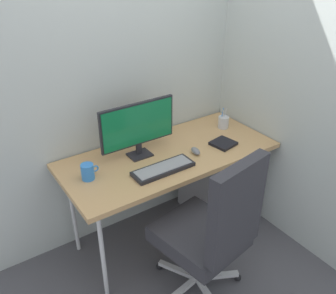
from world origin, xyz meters
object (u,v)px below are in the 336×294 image
object	(u,v)px
notebook	(223,143)
mouse	(196,151)
monitor	(138,126)
coffee_mug	(88,172)
office_chair	(212,230)
keyboard	(163,169)
pen_holder	(223,122)
filing_cabinet	(219,179)

from	to	relation	value
notebook	mouse	bearing A→B (deg)	166.76
monitor	coffee_mug	distance (m)	0.46
office_chair	notebook	bearing A→B (deg)	44.01
monitor	mouse	xyz separation A→B (m)	(0.34, -0.21, -0.21)
keyboard	coffee_mug	bearing A→B (deg)	157.25
mouse	pen_holder	bearing A→B (deg)	36.62
pen_holder	notebook	bearing A→B (deg)	-131.35
monitor	mouse	bearing A→B (deg)	-31.04
monitor	coffee_mug	world-z (taller)	monitor
keyboard	notebook	size ratio (longest dim) A/B	2.63
mouse	pen_holder	world-z (taller)	pen_holder
monitor	coffee_mug	size ratio (longest dim) A/B	4.74
filing_cabinet	keyboard	distance (m)	0.83
filing_cabinet	notebook	size ratio (longest dim) A/B	4.10
office_chair	filing_cabinet	distance (m)	0.93
filing_cabinet	mouse	bearing A→B (deg)	-161.15
office_chair	filing_cabinet	bearing A→B (deg)	45.30
monitor	keyboard	distance (m)	0.34
monitor	notebook	world-z (taller)	monitor
filing_cabinet	keyboard	size ratio (longest dim) A/B	1.56
pen_holder	mouse	bearing A→B (deg)	-155.28
filing_cabinet	coffee_mug	bearing A→B (deg)	179.77
office_chair	pen_holder	size ratio (longest dim) A/B	6.45
monitor	notebook	size ratio (longest dim) A/B	3.46
monitor	keyboard	size ratio (longest dim) A/B	1.31
filing_cabinet	coffee_mug	world-z (taller)	coffee_mug
filing_cabinet	keyboard	bearing A→B (deg)	-164.94
monitor	mouse	distance (m)	0.45
notebook	filing_cabinet	bearing A→B (deg)	40.56
notebook	coffee_mug	world-z (taller)	coffee_mug
monitor	office_chair	bearing A→B (deg)	-84.14
notebook	coffee_mug	bearing A→B (deg)	161.98
mouse	notebook	distance (m)	0.25
keyboard	mouse	xyz separation A→B (m)	(0.31, 0.06, 0.01)
monitor	coffee_mug	bearing A→B (deg)	-169.38
office_chair	filing_cabinet	size ratio (longest dim) A/B	1.66
filing_cabinet	pen_holder	distance (m)	0.49
office_chair	notebook	xyz separation A→B (m)	(0.52, 0.50, 0.21)
pen_holder	filing_cabinet	bearing A→B (deg)	-134.40
office_chair	filing_cabinet	xyz separation A→B (m)	(0.63, 0.64, -0.23)
office_chair	mouse	xyz separation A→B (m)	(0.27, 0.52, 0.22)
monitor	mouse	size ratio (longest dim) A/B	5.56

